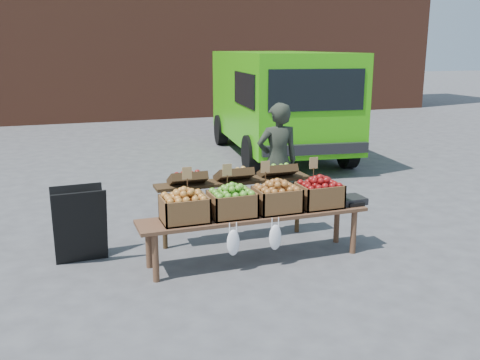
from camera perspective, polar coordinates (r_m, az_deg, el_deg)
name	(u,v)px	position (r m, az deg, el deg)	size (l,w,h in m)	color
ground	(289,267)	(6.16, 5.23, -9.28)	(80.00, 80.00, 0.00)	#4B4B4E
delivery_van	(278,105)	(12.21, 4.10, 8.02)	(2.37, 5.17, 2.32)	#36B00C
vendor	(278,161)	(7.68, 4.02, 2.02)	(0.61, 0.40, 1.68)	#252B21
chalkboard_sign	(80,225)	(6.43, -16.72, -4.57)	(0.59, 0.32, 0.89)	black
back_table	(234,201)	(6.81, -0.67, -2.27)	(2.10, 0.44, 1.04)	#352413
display_bench	(255,237)	(6.24, 1.56, -6.09)	(2.70, 0.56, 0.57)	#533522
crate_golden_apples	(184,209)	(5.87, -5.95, -3.10)	(0.50, 0.40, 0.28)	#AB9A2B
crate_russet_pears	(232,204)	(6.02, -0.86, -2.60)	(0.50, 0.40, 0.28)	#3C9721
crate_red_apples	(277,200)	(6.21, 3.95, -2.10)	(0.50, 0.40, 0.28)	#A66E29
crate_green_apples	(319,195)	(6.44, 8.44, -1.62)	(0.50, 0.40, 0.28)	maroon
weighing_scale	(350,200)	(6.68, 11.63, -2.10)	(0.34, 0.30, 0.08)	black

